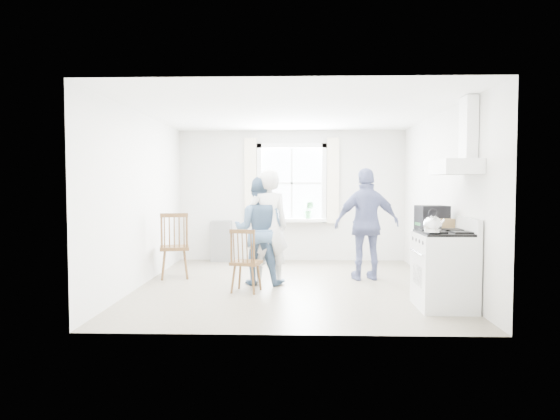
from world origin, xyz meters
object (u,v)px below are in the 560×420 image
(person_mid, at_px, (259,231))
(stereo_stack, at_px, (432,218))
(gas_stove, at_px, (444,269))
(person_left, at_px, (268,227))
(windsor_chair_a, at_px, (174,238))
(low_cabinet, at_px, (434,263))
(person_right, at_px, (367,224))
(windsor_chair_b, at_px, (244,254))

(person_mid, bearing_deg, stereo_stack, 171.67)
(gas_stove, xyz_separation_m, stereo_stack, (0.02, 0.68, 0.59))
(person_mid, bearing_deg, gas_stove, 158.00)
(person_left, bearing_deg, windsor_chair_a, -29.85)
(low_cabinet, bearing_deg, person_left, 163.63)
(low_cabinet, bearing_deg, person_right, 124.05)
(low_cabinet, xyz_separation_m, windsor_chair_a, (-3.85, 1.08, 0.21))
(gas_stove, xyz_separation_m, person_mid, (-2.39, 1.43, 0.34))
(person_left, height_order, person_mid, person_left)
(windsor_chair_b, height_order, person_mid, person_mid)
(windsor_chair_b, xyz_separation_m, person_mid, (0.17, 0.65, 0.26))
(gas_stove, bearing_deg, low_cabinet, 84.32)
(gas_stove, distance_m, stereo_stack, 0.90)
(stereo_stack, distance_m, windsor_chair_a, 3.98)
(windsor_chair_b, bearing_deg, gas_stove, -16.95)
(low_cabinet, xyz_separation_m, stereo_stack, (-0.05, -0.02, 0.62))
(low_cabinet, bearing_deg, stereo_stack, -158.82)
(stereo_stack, height_order, person_mid, person_mid)
(low_cabinet, relative_size, stereo_stack, 2.14)
(gas_stove, distance_m, windsor_chair_a, 4.18)
(person_left, relative_size, person_mid, 1.07)
(low_cabinet, bearing_deg, windsor_chair_a, 164.34)
(person_left, bearing_deg, low_cabinet, 148.36)
(stereo_stack, distance_m, person_left, 2.39)
(stereo_stack, xyz_separation_m, person_mid, (-2.41, 0.75, -0.25))
(low_cabinet, distance_m, windsor_chair_b, 2.63)
(low_cabinet, xyz_separation_m, windsor_chair_b, (-2.63, 0.08, 0.11))
(stereo_stack, xyz_separation_m, person_right, (-0.71, 1.14, -0.18))
(windsor_chair_b, bearing_deg, person_mid, 75.41)
(windsor_chair_b, height_order, person_left, person_left)
(low_cabinet, height_order, windsor_chair_b, windsor_chair_b)
(low_cabinet, height_order, stereo_stack, stereo_stack)
(stereo_stack, xyz_separation_m, person_left, (-2.28, 0.70, -0.19))
(gas_stove, height_order, person_left, person_left)
(windsor_chair_a, relative_size, person_mid, 0.66)
(windsor_chair_a, distance_m, person_left, 1.59)
(stereo_stack, distance_m, windsor_chair_b, 2.63)
(low_cabinet, relative_size, person_left, 0.51)
(low_cabinet, relative_size, windsor_chair_a, 0.83)
(gas_stove, bearing_deg, person_right, 110.73)
(low_cabinet, relative_size, person_right, 0.50)
(windsor_chair_a, xyz_separation_m, person_left, (1.53, -0.40, 0.22))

